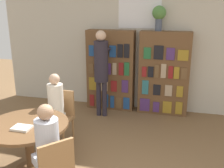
# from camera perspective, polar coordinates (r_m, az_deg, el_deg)

# --- Properties ---
(wall_back) EXTENTS (6.40, 0.07, 3.00)m
(wall_back) POSITION_cam_1_polar(r_m,az_deg,el_deg) (5.80, 5.88, 9.11)
(wall_back) COLOR beige
(wall_back) RESTS_ON ground_plane
(bookshelf_left) EXTENTS (1.05, 0.34, 1.77)m
(bookshelf_left) POSITION_cam_1_polar(r_m,az_deg,el_deg) (5.84, -0.27, 3.00)
(bookshelf_left) COLOR brown
(bookshelf_left) RESTS_ON ground_plane
(bookshelf_right) EXTENTS (1.05, 0.34, 1.77)m
(bookshelf_right) POSITION_cam_1_polar(r_m,az_deg,el_deg) (5.66, 11.22, 2.24)
(bookshelf_right) COLOR brown
(bookshelf_right) RESTS_ON ground_plane
(flower_vase) EXTENTS (0.28, 0.28, 0.50)m
(flower_vase) POSITION_cam_1_polar(r_m,az_deg,el_deg) (5.51, 10.21, 14.61)
(flower_vase) COLOR #475166
(flower_vase) RESTS_ON bookshelf_right
(reading_table) EXTENTS (1.12, 1.12, 0.72)m
(reading_table) POSITION_cam_1_polar(r_m,az_deg,el_deg) (3.84, -17.87, -9.99)
(reading_table) COLOR brown
(reading_table) RESTS_ON ground_plane
(chair_left_side) EXTENTS (0.43, 0.43, 0.90)m
(chair_left_side) POSITION_cam_1_polar(r_m,az_deg,el_deg) (4.56, -11.04, -6.40)
(chair_left_side) COLOR olive
(chair_left_side) RESTS_ON ground_plane
(seated_reader_left) EXTENTS (0.28, 0.38, 1.24)m
(seated_reader_left) POSITION_cam_1_polar(r_m,az_deg,el_deg) (4.34, -12.38, -4.88)
(seated_reader_left) COLOR silver
(seated_reader_left) RESTS_ON ground_plane
(seated_reader_right) EXTENTS (0.42, 0.41, 1.24)m
(seated_reader_right) POSITION_cam_1_polar(r_m,az_deg,el_deg) (3.18, -14.01, -13.17)
(seated_reader_right) COLOR #B2B7C6
(seated_reader_right) RESTS_ON ground_plane
(librarian_standing) EXTENTS (0.29, 0.56, 1.80)m
(librarian_standing) POSITION_cam_1_polar(r_m,az_deg,el_deg) (5.34, -2.34, 4.12)
(librarian_standing) COLOR #28232D
(librarian_standing) RESTS_ON ground_plane
(open_book_on_table) EXTENTS (0.24, 0.18, 0.03)m
(open_book_on_table) POSITION_cam_1_polar(r_m,az_deg,el_deg) (3.66, -19.02, -9.02)
(open_book_on_table) COLOR silver
(open_book_on_table) RESTS_ON reading_table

